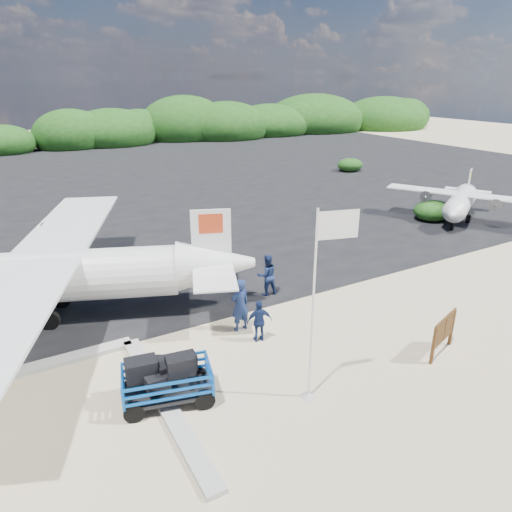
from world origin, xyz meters
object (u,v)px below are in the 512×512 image
Objects in this scene: aircraft_large at (347,183)px; crew_c at (259,321)px; baggage_cart at (169,402)px; signboard at (440,354)px; crew_a at (240,305)px; crew_b at (267,275)px; flagpole at (308,397)px.

crew_c is at bearing 64.96° from aircraft_large.
signboard is at bearing 0.28° from baggage_cart.
crew_a is 1.02m from crew_c.
crew_a reaches higher than crew_b.
signboard is 6.84m from crew_a.
aircraft_large reaches higher than crew_a.
aircraft_large is (16.97, 15.14, -0.88)m from crew_b.
flagpole is at bearing -12.04° from baggage_cart.
crew_a is at bearing 63.05° from aircraft_large.
aircraft_large is (19.23, 17.11, -0.99)m from crew_a.
flagpole is at bearing 69.30° from aircraft_large.
aircraft_large is at bearing -130.86° from crew_b.
crew_a is (3.55, 2.50, 0.99)m from baggage_cart.
crew_a is 1.31× the size of crew_c.
baggage_cart is 1.48× the size of crew_b.
aircraft_large is (22.79, 19.61, 0.00)m from baggage_cart.
baggage_cart is at bearing 37.04° from crew_c.
signboard is at bearing -4.10° from flagpole.
baggage_cart is at bearing 154.00° from flagpole.
crew_a is at bearing 49.09° from baggage_cart.
crew_b is at bearing 94.50° from signboard.
flagpole reaches higher than crew_a.
crew_a reaches higher than baggage_cart.
flagpole reaches higher than aircraft_large.
flagpole is at bearing 83.76° from crew_a.
baggage_cart is 4.15m from crew_c.
flagpole reaches higher than signboard.
crew_c is (3.79, 1.53, 0.75)m from baggage_cart.
crew_b is (2.29, 6.19, 0.88)m from flagpole.
signboard is at bearing 157.78° from crew_c.
signboard is at bearing 78.09° from aircraft_large.
crew_c reaches higher than baggage_cart.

